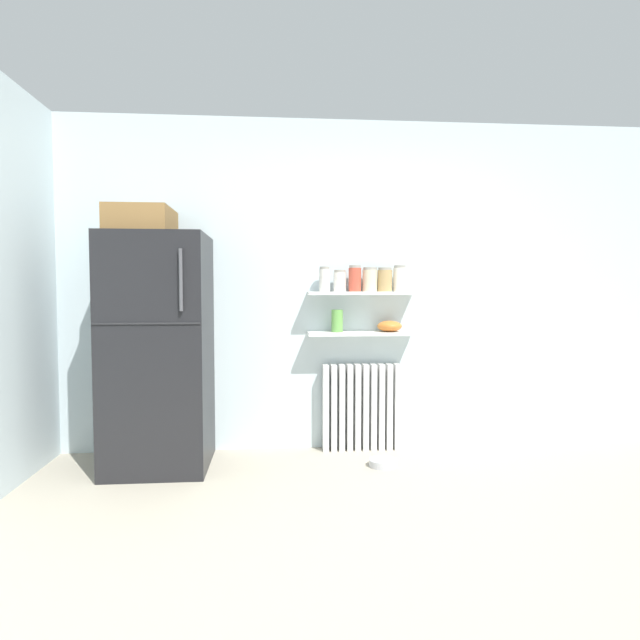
% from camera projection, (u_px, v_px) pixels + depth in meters
% --- Properties ---
extents(ground_plane, '(7.04, 7.04, 0.00)m').
position_uv_depth(ground_plane, '(379.00, 529.00, 2.84)').
color(ground_plane, '#B2A893').
extents(back_wall, '(7.04, 0.10, 2.60)m').
position_uv_depth(back_wall, '(342.00, 286.00, 4.31)').
color(back_wall, silver).
rests_on(back_wall, ground_plane).
extents(refrigerator, '(0.70, 0.74, 1.84)m').
position_uv_depth(refrigerator, '(158.00, 346.00, 3.81)').
color(refrigerator, black).
rests_on(refrigerator, ground_plane).
extents(radiator, '(0.61, 0.12, 0.68)m').
position_uv_depth(radiator, '(361.00, 407.00, 4.25)').
color(radiator, white).
rests_on(radiator, ground_plane).
extents(wall_shelf_lower, '(0.85, 0.22, 0.02)m').
position_uv_depth(wall_shelf_lower, '(362.00, 333.00, 4.18)').
color(wall_shelf_lower, white).
extents(wall_shelf_upper, '(0.85, 0.22, 0.02)m').
position_uv_depth(wall_shelf_upper, '(362.00, 293.00, 4.17)').
color(wall_shelf_upper, white).
extents(storage_jar_0, '(0.08, 0.08, 0.19)m').
position_uv_depth(storage_jar_0, '(325.00, 279.00, 4.13)').
color(storage_jar_0, silver).
rests_on(storage_jar_0, wall_shelf_upper).
extents(storage_jar_1, '(0.10, 0.10, 0.17)m').
position_uv_depth(storage_jar_1, '(340.00, 281.00, 4.15)').
color(storage_jar_1, silver).
rests_on(storage_jar_1, wall_shelf_upper).
extents(storage_jar_2, '(0.10, 0.10, 0.20)m').
position_uv_depth(storage_jar_2, '(355.00, 279.00, 4.15)').
color(storage_jar_2, '#C64C38').
rests_on(storage_jar_2, wall_shelf_upper).
extents(storage_jar_3, '(0.11, 0.11, 0.19)m').
position_uv_depth(storage_jar_3, '(370.00, 280.00, 4.16)').
color(storage_jar_3, beige).
rests_on(storage_jar_3, wall_shelf_upper).
extents(storage_jar_4, '(0.11, 0.11, 0.19)m').
position_uv_depth(storage_jar_4, '(385.00, 280.00, 4.17)').
color(storage_jar_4, tan).
rests_on(storage_jar_4, wall_shelf_upper).
extents(storage_jar_5, '(0.10, 0.10, 0.20)m').
position_uv_depth(storage_jar_5, '(400.00, 279.00, 4.18)').
color(storage_jar_5, silver).
rests_on(storage_jar_5, wall_shelf_upper).
extents(vase, '(0.09, 0.09, 0.17)m').
position_uv_depth(vase, '(337.00, 321.00, 4.16)').
color(vase, '#66A84C').
rests_on(vase, wall_shelf_lower).
extents(shelf_bowl, '(0.19, 0.19, 0.09)m').
position_uv_depth(shelf_bowl, '(390.00, 326.00, 4.20)').
color(shelf_bowl, orange).
rests_on(shelf_bowl, wall_shelf_lower).
extents(pet_food_bowl, '(0.20, 0.20, 0.05)m').
position_uv_depth(pet_food_bowl, '(383.00, 463.00, 3.85)').
color(pet_food_bowl, '#B7B7BC').
rests_on(pet_food_bowl, ground_plane).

